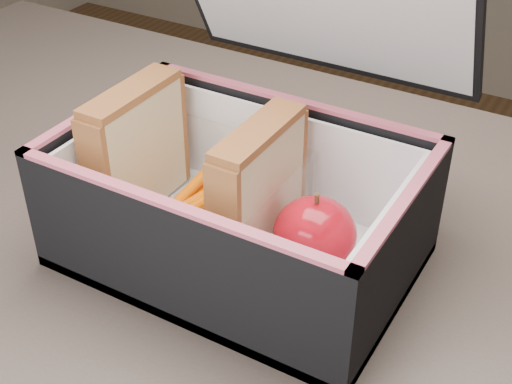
# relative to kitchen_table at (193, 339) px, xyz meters

# --- Properties ---
(kitchen_table) EXTENTS (1.20, 0.80, 0.75)m
(kitchen_table) POSITION_rel_kitchen_table_xyz_m (0.00, 0.00, 0.00)
(kitchen_table) COLOR #51453D
(kitchen_table) RESTS_ON ground
(lunch_bag) EXTENTS (0.28, 0.27, 0.27)m
(lunch_bag) POSITION_rel_kitchen_table_xyz_m (0.03, 0.04, 0.15)
(lunch_bag) COLOR black
(lunch_bag) RESTS_ON kitchen_table
(plastic_tub) EXTENTS (0.17, 0.12, 0.07)m
(plastic_tub) POSITION_rel_kitchen_table_xyz_m (-0.01, 0.03, 0.14)
(plastic_tub) COLOR white
(plastic_tub) RESTS_ON lunch_bag
(sandwich_left) EXTENTS (0.03, 0.10, 0.12)m
(sandwich_left) POSITION_rel_kitchen_table_xyz_m (-0.07, 0.03, 0.16)
(sandwich_left) COLOR #D1B588
(sandwich_left) RESTS_ON plastic_tub
(sandwich_right) EXTENTS (0.03, 0.10, 0.11)m
(sandwich_right) POSITION_rel_kitchen_table_xyz_m (0.05, 0.03, 0.16)
(sandwich_right) COLOR #D1B588
(sandwich_right) RESTS_ON plastic_tub
(carrot_sticks) EXTENTS (0.05, 0.14, 0.03)m
(carrot_sticks) POSITION_rel_kitchen_table_xyz_m (-0.01, 0.02, 0.12)
(carrot_sticks) COLOR orange
(carrot_sticks) RESTS_ON plastic_tub
(paper_napkin) EXTENTS (0.08, 0.09, 0.01)m
(paper_napkin) POSITION_rel_kitchen_table_xyz_m (0.11, 0.03, 0.11)
(paper_napkin) COLOR white
(paper_napkin) RESTS_ON lunch_bag
(red_apple) EXTENTS (0.08, 0.08, 0.07)m
(red_apple) POSITION_rel_kitchen_table_xyz_m (0.10, 0.03, 0.14)
(red_apple) COLOR maroon
(red_apple) RESTS_ON paper_napkin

